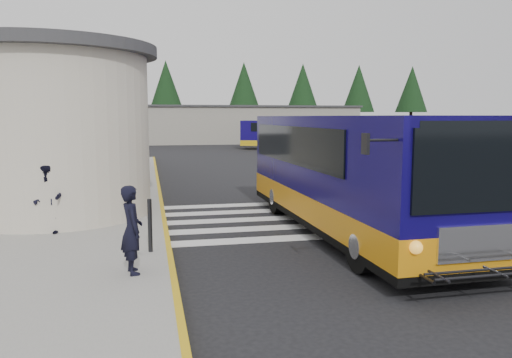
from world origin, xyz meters
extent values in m
plane|color=black|center=(0.00, 0.00, 0.00)|extent=(140.00, 140.00, 0.00)
cube|color=gray|center=(-9.00, 4.00, 0.07)|extent=(10.00, 34.00, 0.15)
cube|color=gold|center=(-4.05, 4.00, 0.08)|extent=(0.12, 34.00, 0.16)
cylinder|color=beige|center=(-7.00, 0.50, 2.40)|extent=(5.20, 5.20, 4.50)
cylinder|color=#38383A|center=(-7.00, 0.50, 4.80)|extent=(5.80, 5.80, 0.30)
cube|color=black|center=(-6.48, 5.00, 1.25)|extent=(0.08, 1.20, 2.20)
cube|color=#38383A|center=(-6.00, 5.00, 2.55)|extent=(1.20, 1.80, 0.12)
cube|color=silver|center=(-0.50, -3.20, 0.01)|extent=(8.00, 0.55, 0.01)
cube|color=silver|center=(-0.50, -2.00, 0.01)|extent=(8.00, 0.55, 0.01)
cube|color=silver|center=(-0.50, -0.80, 0.01)|extent=(8.00, 0.55, 0.01)
cube|color=silver|center=(-0.50, 0.40, 0.01)|extent=(8.00, 0.55, 0.01)
cube|color=silver|center=(-0.50, 1.60, 0.01)|extent=(8.00, 0.55, 0.01)
cube|color=gray|center=(6.00, 42.00, 2.00)|extent=(26.00, 8.00, 4.00)
cube|color=#38383A|center=(6.00, 42.00, 4.10)|extent=(26.40, 8.40, 0.20)
cylinder|color=black|center=(-12.00, 50.00, 1.80)|extent=(0.44, 0.44, 3.60)
cone|color=black|center=(-12.00, 50.00, 6.80)|extent=(4.40, 4.40, 6.40)
cylinder|color=black|center=(-2.00, 50.00, 1.80)|extent=(0.44, 0.44, 3.60)
cone|color=black|center=(-2.00, 50.00, 6.80)|extent=(4.40, 4.40, 6.40)
cylinder|color=black|center=(8.00, 50.00, 1.80)|extent=(0.44, 0.44, 3.60)
cone|color=black|center=(8.00, 50.00, 6.80)|extent=(4.40, 4.40, 6.40)
cylinder|color=black|center=(16.00, 50.00, 1.80)|extent=(0.44, 0.44, 3.60)
cone|color=black|center=(16.00, 50.00, 6.80)|extent=(4.40, 4.40, 6.40)
cylinder|color=black|center=(24.00, 50.00, 1.80)|extent=(0.44, 0.44, 3.60)
cone|color=black|center=(24.00, 50.00, 6.80)|extent=(4.40, 4.40, 6.40)
cylinder|color=black|center=(32.00, 50.00, 1.80)|extent=(0.44, 0.44, 3.60)
cone|color=black|center=(32.00, 50.00, 6.80)|extent=(4.40, 4.40, 6.40)
cube|color=#0E0650|center=(0.66, -2.84, 1.71)|extent=(2.85, 9.81, 2.55)
cube|color=orange|center=(0.66, -2.84, 0.74)|extent=(2.88, 9.84, 0.61)
cube|color=black|center=(0.66, -2.84, 0.38)|extent=(2.87, 9.83, 0.24)
cube|color=black|center=(0.73, -7.74, 2.12)|extent=(2.39, 0.10, 1.36)
cube|color=silver|center=(0.73, -7.76, 0.92)|extent=(1.41, 0.09, 0.60)
cube|color=black|center=(-0.73, -1.99, 2.23)|extent=(0.14, 7.16, 0.98)
cube|color=black|center=(2.03, -1.95, 2.23)|extent=(0.14, 7.16, 0.98)
cylinder|color=black|center=(-0.48, -6.11, 0.52)|extent=(0.34, 1.05, 1.04)
cylinder|color=black|center=(1.90, -6.08, 0.52)|extent=(0.34, 1.05, 1.04)
cylinder|color=black|center=(-0.57, -0.03, 0.52)|extent=(0.34, 1.05, 1.04)
cylinder|color=black|center=(1.82, 0.00, 0.52)|extent=(0.34, 1.05, 1.04)
cube|color=black|center=(-1.17, -7.59, 2.55)|extent=(0.06, 0.20, 0.33)
imported|color=black|center=(-4.76, -5.68, 0.95)|extent=(0.51, 0.66, 1.61)
imported|color=black|center=(-6.81, -2.01, 1.00)|extent=(1.02, 1.05, 1.70)
cylinder|color=black|center=(-4.43, -4.27, 0.71)|extent=(0.09, 0.09, 1.12)
cube|color=#100753|center=(8.23, 29.26, 1.50)|extent=(9.01, 5.19, 2.22)
cube|color=gold|center=(8.23, 29.26, 0.60)|extent=(9.05, 5.23, 0.48)
cube|color=black|center=(8.23, 29.26, 2.03)|extent=(7.20, 4.59, 0.77)
cube|color=#12461C|center=(13.65, 26.79, 1.69)|extent=(10.12, 4.15, 2.51)
cube|color=gold|center=(13.65, 26.79, 0.68)|extent=(10.16, 4.18, 0.55)
cube|color=black|center=(13.65, 26.79, 2.29)|extent=(7.97, 3.88, 0.87)
camera|label=1|loc=(-4.43, -14.71, 2.97)|focal=35.00mm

